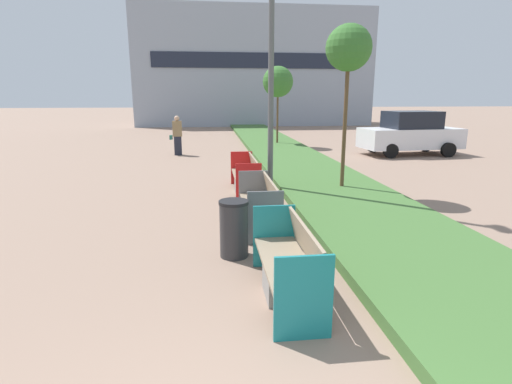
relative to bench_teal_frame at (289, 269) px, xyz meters
The scene contains 11 objects.
planter_grass_strip 9.03m from the bench_teal_frame, 75.47° to the left, with size 2.80×120.00×0.18m.
building_backdrop 32.25m from the bench_teal_frame, 84.50° to the left, with size 19.86×6.18×9.55m.
bench_teal_frame is the anchor object (origin of this frame).
bench_grey_frame 2.78m from the bench_teal_frame, 90.00° to the left, with size 0.65×1.92×0.94m.
bench_red_frame 5.72m from the bench_teal_frame, 89.98° to the left, with size 0.65×2.11×0.94m.
litter_bin 1.52m from the bench_teal_frame, 113.30° to the left, with size 0.47×0.47×0.91m.
street_lamp_post 6.90m from the bench_teal_frame, 83.67° to the left, with size 0.24×0.44×8.09m.
sapling_tree_near 6.74m from the bench_teal_frame, 65.00° to the left, with size 1.13×1.13×4.20m.
sapling_tree_far 15.91m from the bench_teal_frame, 80.82° to the left, with size 1.50×1.50×3.92m.
pedestrian_walking 13.08m from the bench_teal_frame, 100.09° to the left, with size 0.53×0.24×1.68m.
parked_car_distant 14.10m from the bench_teal_frame, 56.93° to the left, with size 4.32×2.08×1.86m.
Camera 1 is at (-0.02, -1.31, 2.49)m, focal length 28.00 mm.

